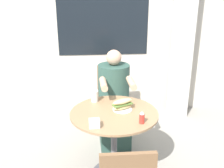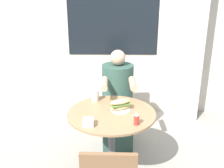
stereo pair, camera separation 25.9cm
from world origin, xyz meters
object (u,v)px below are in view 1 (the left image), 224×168
object	(u,v)px
seated_diner	(114,105)
drink_cup	(95,96)
sandwich_on_plate	(122,105)
cafe_table	(114,129)
condiment_bottle	(142,117)
diner_chair	(111,93)

from	to	relation	value
seated_diner	drink_cup	xyz separation A→B (m)	(-0.23, -0.33, 0.26)
seated_diner	sandwich_on_plate	world-z (taller)	seated_diner
drink_cup	cafe_table	bearing A→B (deg)	-57.38
cafe_table	drink_cup	distance (m)	0.40
seated_diner	sandwich_on_plate	size ratio (longest dim) A/B	5.27
cafe_table	condiment_bottle	xyz separation A→B (m)	(0.22, -0.23, 0.23)
cafe_table	diner_chair	distance (m)	0.96
sandwich_on_plate	seated_diner	bearing A→B (deg)	92.58
condiment_bottle	drink_cup	bearing A→B (deg)	127.68
seated_diner	sandwich_on_plate	distance (m)	0.62
sandwich_on_plate	cafe_table	bearing A→B (deg)	-151.13
cafe_table	sandwich_on_plate	xyz separation A→B (m)	(0.08, 0.05, 0.23)
seated_diner	sandwich_on_plate	bearing A→B (deg)	91.28
cafe_table	condiment_bottle	distance (m)	0.39
sandwich_on_plate	condiment_bottle	world-z (taller)	condiment_bottle
cafe_table	diner_chair	size ratio (longest dim) A/B	0.95
sandwich_on_plate	drink_cup	world-z (taller)	drink_cup
cafe_table	sandwich_on_plate	bearing A→B (deg)	28.87
cafe_table	condiment_bottle	size ratio (longest dim) A/B	7.44
cafe_table	sandwich_on_plate	world-z (taller)	sandwich_on_plate
cafe_table	sandwich_on_plate	size ratio (longest dim) A/B	3.77
drink_cup	sandwich_on_plate	bearing A→B (deg)	-41.22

